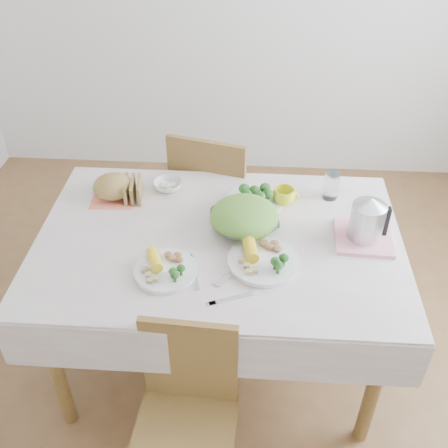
# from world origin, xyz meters

# --- Properties ---
(floor) EXTENTS (3.60, 3.60, 0.00)m
(floor) POSITION_xyz_m (0.00, 0.00, 0.00)
(floor) COLOR brown
(floor) RESTS_ON ground
(dining_table) EXTENTS (1.40, 0.90, 0.75)m
(dining_table) POSITION_xyz_m (0.00, 0.00, 0.38)
(dining_table) COLOR brown
(dining_table) RESTS_ON floor
(tablecloth) EXTENTS (1.50, 1.00, 0.01)m
(tablecloth) POSITION_xyz_m (0.00, 0.00, 0.76)
(tablecloth) COLOR beige
(tablecloth) RESTS_ON dining_table
(chair_near) EXTENTS (0.38, 0.38, 0.80)m
(chair_near) POSITION_xyz_m (-0.08, -0.66, 0.47)
(chair_near) COLOR brown
(chair_near) RESTS_ON floor
(chair_far) EXTENTS (0.51, 0.51, 0.92)m
(chair_far) POSITION_xyz_m (-0.05, 0.70, 0.47)
(chair_far) COLOR brown
(chair_far) RESTS_ON floor
(salad_bowl) EXTENTS (0.35, 0.35, 0.07)m
(salad_bowl) POSITION_xyz_m (0.10, 0.07, 0.79)
(salad_bowl) COLOR white
(salad_bowl) RESTS_ON tablecloth
(dinner_plate_left) EXTENTS (0.25, 0.25, 0.02)m
(dinner_plate_left) POSITION_xyz_m (-0.19, -0.22, 0.77)
(dinner_plate_left) COLOR white
(dinner_plate_left) RESTS_ON tablecloth
(dinner_plate_right) EXTENTS (0.32, 0.32, 0.02)m
(dinner_plate_right) POSITION_xyz_m (0.18, -0.14, 0.77)
(dinner_plate_right) COLOR white
(dinner_plate_right) RESTS_ON tablecloth
(broccoli_plate) EXTENTS (0.33, 0.33, 0.02)m
(broccoli_plate) POSITION_xyz_m (0.14, 0.25, 0.77)
(broccoli_plate) COLOR beige
(broccoli_plate) RESTS_ON tablecloth
(napkin) EXTENTS (0.20, 0.20, 0.00)m
(napkin) POSITION_xyz_m (-0.50, 0.26, 0.76)
(napkin) COLOR #FF7F5B
(napkin) RESTS_ON tablecloth
(bread_loaf) EXTENTS (0.19, 0.18, 0.11)m
(bread_loaf) POSITION_xyz_m (-0.50, 0.26, 0.82)
(bread_loaf) COLOR olive
(bread_loaf) RESTS_ON napkin
(fruit_bowl) EXTENTS (0.16, 0.16, 0.04)m
(fruit_bowl) POSITION_xyz_m (-0.26, 0.34, 0.78)
(fruit_bowl) COLOR white
(fruit_bowl) RESTS_ON tablecloth
(yellow_mug) EXTENTS (0.13, 0.13, 0.08)m
(yellow_mug) POSITION_xyz_m (0.27, 0.26, 0.80)
(yellow_mug) COLOR yellow
(yellow_mug) RESTS_ON tablecloth
(glass_tumbler) EXTENTS (0.09, 0.09, 0.13)m
(glass_tumbler) POSITION_xyz_m (0.48, 0.32, 0.83)
(glass_tumbler) COLOR white
(glass_tumbler) RESTS_ON tablecloth
(pink_tray) EXTENTS (0.24, 0.24, 0.02)m
(pink_tray) POSITION_xyz_m (0.59, 0.03, 0.77)
(pink_tray) COLOR pink
(pink_tray) RESTS_ON tablecloth
(electric_kettle) EXTENTS (0.18, 0.18, 0.19)m
(electric_kettle) POSITION_xyz_m (0.59, 0.03, 0.88)
(electric_kettle) COLOR #B2B5BA
(electric_kettle) RESTS_ON pink_tray
(fork_left) EXTENTS (0.07, 0.19, 0.00)m
(fork_left) POSITION_xyz_m (-0.08, -0.21, 0.76)
(fork_left) COLOR silver
(fork_left) RESTS_ON tablecloth
(fork_right) EXTENTS (0.15, 0.19, 0.00)m
(fork_right) POSITION_xyz_m (0.08, -0.19, 0.76)
(fork_right) COLOR silver
(fork_right) RESTS_ON tablecloth
(knife) EXTENTS (0.16, 0.08, 0.00)m
(knife) POSITION_xyz_m (0.07, -0.34, 0.76)
(knife) COLOR silver
(knife) RESTS_ON tablecloth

